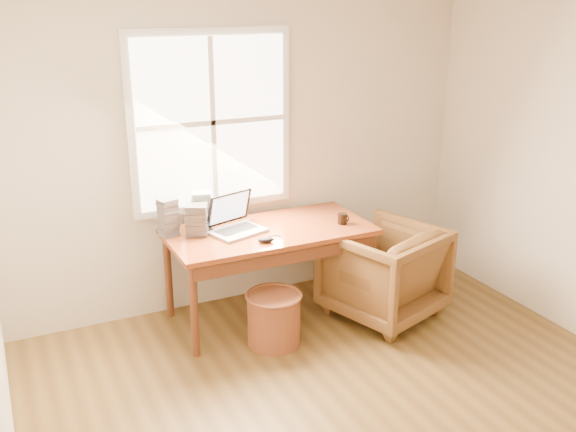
% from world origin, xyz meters
% --- Properties ---
extents(room_shell, '(4.04, 4.54, 2.64)m').
position_xyz_m(room_shell, '(-0.02, 0.16, 1.32)').
color(room_shell, brown).
rests_on(room_shell, ground).
extents(desk, '(1.60, 0.80, 0.04)m').
position_xyz_m(desk, '(0.00, 1.80, 0.73)').
color(desk, brown).
rests_on(desk, room_shell).
extents(armchair, '(1.03, 1.04, 0.75)m').
position_xyz_m(armchair, '(0.83, 1.42, 0.38)').
color(armchair, brown).
rests_on(armchair, room_shell).
extents(wicker_stool, '(0.47, 0.47, 0.39)m').
position_xyz_m(wicker_stool, '(-0.16, 1.37, 0.20)').
color(wicker_stool, brown).
rests_on(wicker_stool, room_shell).
extents(laptop, '(0.47, 0.48, 0.28)m').
position_xyz_m(laptop, '(-0.25, 1.82, 0.89)').
color(laptop, '#AEB0B6').
rests_on(laptop, desk).
extents(mouse, '(0.13, 0.10, 0.04)m').
position_xyz_m(mouse, '(-0.14, 1.55, 0.77)').
color(mouse, black).
rests_on(mouse, desk).
extents(coffee_mug, '(0.09, 0.09, 0.09)m').
position_xyz_m(coffee_mug, '(0.58, 1.66, 0.79)').
color(coffee_mug, black).
rests_on(coffee_mug, desk).
extents(cd_stack_a, '(0.17, 0.16, 0.29)m').
position_xyz_m(cd_stack_a, '(-0.46, 2.06, 0.89)').
color(cd_stack_a, silver).
rests_on(cd_stack_a, desk).
extents(cd_stack_b, '(0.20, 0.19, 0.24)m').
position_xyz_m(cd_stack_b, '(-0.55, 1.93, 0.87)').
color(cd_stack_b, '#25262A').
rests_on(cd_stack_b, desk).
extents(cd_stack_c, '(0.16, 0.14, 0.29)m').
position_xyz_m(cd_stack_c, '(-0.75, 2.00, 0.90)').
color(cd_stack_c, '#90909C').
rests_on(cd_stack_c, desk).
extents(cd_stack_d, '(0.13, 0.12, 0.16)m').
position_xyz_m(cd_stack_d, '(-0.37, 2.15, 0.83)').
color(cd_stack_d, silver).
rests_on(cd_stack_d, desk).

